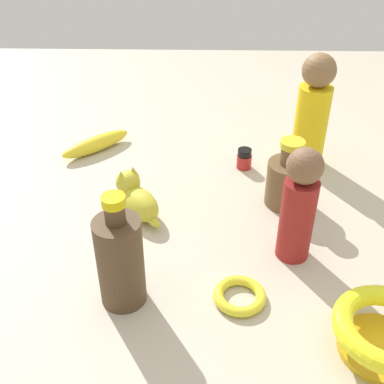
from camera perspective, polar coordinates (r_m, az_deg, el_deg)
name	(u,v)px	position (r m, az deg, el deg)	size (l,w,h in m)	color
ground	(192,222)	(0.93, 0.00, -3.54)	(2.00, 2.00, 0.00)	#BCB29E
person_figure_child	(299,205)	(0.81, 12.53, -1.50)	(0.08, 0.08, 0.21)	maroon
cat_figurine	(137,198)	(0.93, -6.53, -0.70)	(0.11, 0.12, 0.09)	gold
banana	(96,144)	(1.16, -11.28, 5.61)	(0.18, 0.04, 0.04)	yellow
bangle	(240,296)	(0.78, 5.65, -12.10)	(0.08, 0.08, 0.02)	yellow
person_figure_adult	(313,112)	(1.08, 14.08, 9.21)	(0.08, 0.08, 0.25)	yellow
bottle_tall	(120,260)	(0.73, -8.49, -7.90)	(0.07, 0.07, 0.20)	#4E3723
nail_polish_jar	(244,159)	(1.08, 6.19, 3.93)	(0.03, 0.03, 0.05)	#AC2222
bottle_short	(288,180)	(0.96, 11.26, 1.42)	(0.08, 0.08, 0.14)	brown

